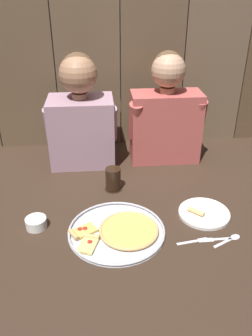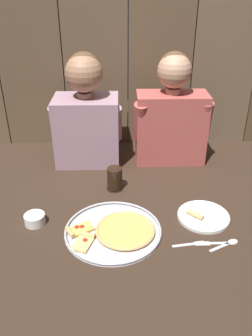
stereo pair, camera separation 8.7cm
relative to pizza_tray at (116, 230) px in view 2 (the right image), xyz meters
The scene contains 11 objects.
ground_plane 0.14m from the pizza_tray, 59.53° to the left, with size 3.20×3.20×0.00m, color #332319.
pizza_tray is the anchor object (origin of this frame).
dinner_plate 0.39m from the pizza_tray, 13.34° to the left, with size 0.23×0.23×0.03m.
drinking_glass 0.34m from the pizza_tray, 91.27° to the left, with size 0.09×0.09×0.11m.
dipping_bowl 0.35m from the pizza_tray, 169.17° to the left, with size 0.09×0.09×0.04m.
table_fork 0.30m from the pizza_tray, 15.32° to the right, with size 0.13×0.04×0.01m.
table_knife 0.39m from the pizza_tray, 11.07° to the right, with size 0.16×0.02×0.01m.
table_spoon 0.45m from the pizza_tray, ahead, with size 0.13×0.08×0.01m.
diner_left 0.71m from the pizza_tray, 103.90° to the left, with size 0.38×0.24×0.60m.
diner_right 0.75m from the pizza_tray, 65.03° to the left, with size 0.41×0.20×0.60m.
wooden_backdrop_wall 1.06m from the pizza_tray, 85.51° to the left, with size 2.19×0.03×1.18m.
Camera 2 is at (-0.05, -1.22, 0.92)m, focal length 36.80 mm.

